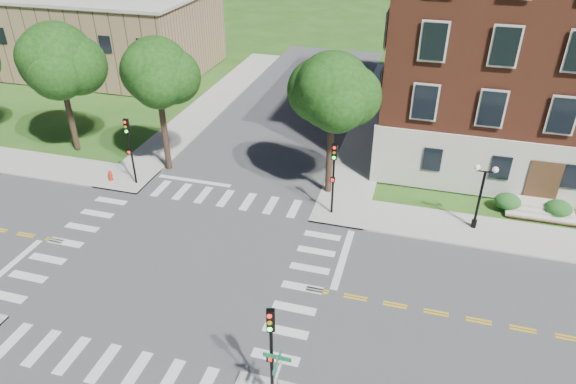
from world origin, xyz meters
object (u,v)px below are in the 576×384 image
(street_sign_pole, at_px, (277,372))
(traffic_signal_nw, at_px, (129,143))
(twin_lamp_west, at_px, (481,193))
(traffic_signal_se, at_px, (271,344))
(traffic_signal_ne, at_px, (334,170))
(fire_hydrant, at_px, (110,176))

(street_sign_pole, bearing_deg, traffic_signal_nw, 135.35)
(twin_lamp_west, relative_size, street_sign_pole, 1.36)
(twin_lamp_west, height_order, street_sign_pole, twin_lamp_west)
(traffic_signal_nw, bearing_deg, traffic_signal_se, -44.47)
(traffic_signal_se, relative_size, twin_lamp_west, 1.13)
(street_sign_pole, bearing_deg, traffic_signal_ne, 93.37)
(traffic_signal_se, bearing_deg, twin_lamp_west, 61.30)
(traffic_signal_se, bearing_deg, fire_hydrant, 139.35)
(traffic_signal_se, height_order, traffic_signal_nw, same)
(fire_hydrant, bearing_deg, traffic_signal_nw, 4.29)
(twin_lamp_west, bearing_deg, traffic_signal_ne, -174.91)
(street_sign_pole, distance_m, fire_hydrant, 22.24)
(traffic_signal_nw, height_order, fire_hydrant, traffic_signal_nw)
(traffic_signal_nw, distance_m, twin_lamp_west, 22.68)
(traffic_signal_nw, bearing_deg, street_sign_pole, -44.65)
(traffic_signal_nw, height_order, twin_lamp_west, traffic_signal_nw)
(traffic_signal_nw, bearing_deg, traffic_signal_ne, 0.06)
(fire_hydrant, bearing_deg, twin_lamp_west, 2.17)
(street_sign_pole, height_order, fire_hydrant, street_sign_pole)
(traffic_signal_ne, xyz_separation_m, street_sign_pole, (0.87, -14.68, -0.88))
(street_sign_pole, bearing_deg, fire_hydrant, 139.07)
(traffic_signal_ne, bearing_deg, traffic_signal_se, -88.06)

